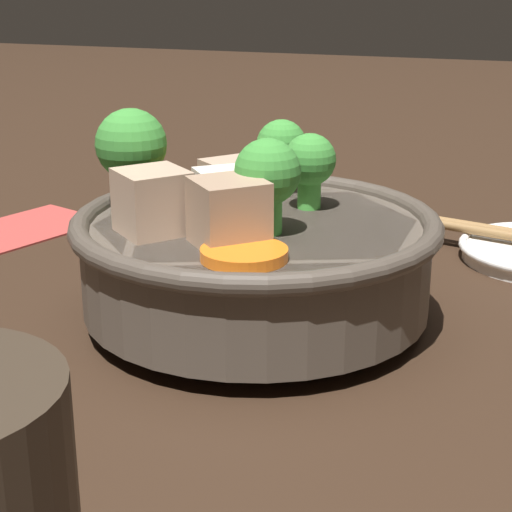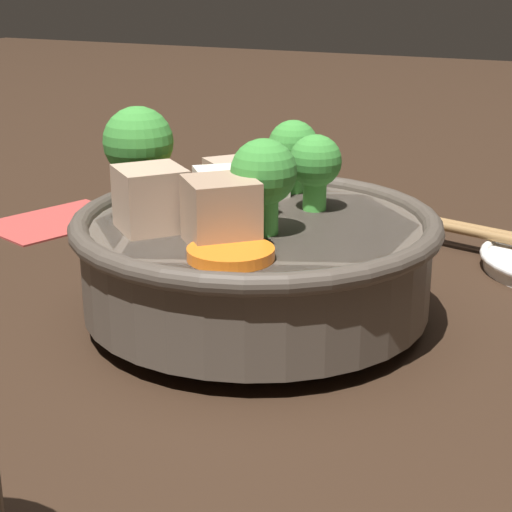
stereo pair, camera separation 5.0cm
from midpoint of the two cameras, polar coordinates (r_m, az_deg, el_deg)
The scene contains 3 objects.
ground_plane at distance 0.51m, azimuth -2.79°, elevation -4.33°, with size 3.00×3.00×0.00m, color black.
stirfry_bowl at distance 0.50m, azimuth -3.12°, elevation 0.54°, with size 0.21×0.21×0.12m.
napkin at distance 0.72m, azimuth -16.99°, elevation 1.85°, with size 0.13×0.11×0.00m.
Camera 1 is at (0.44, 0.16, 0.20)m, focal length 60.00 mm.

